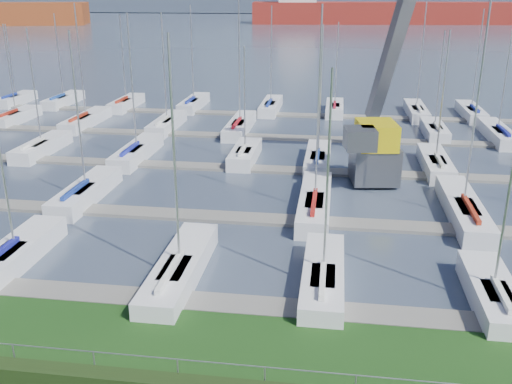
# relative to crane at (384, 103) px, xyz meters

# --- Properties ---
(water) EXTENTS (800.00, 540.00, 0.20)m
(water) POSITION_rel_crane_xyz_m (-7.28, 234.70, -5.73)
(water) COLOR #404B5D
(fence) EXTENTS (80.00, 0.04, 0.04)m
(fence) POSITION_rel_crane_xyz_m (-7.28, -25.30, -4.13)
(fence) COLOR #9899A0
(fence) RESTS_ON grass
(foothill) EXTENTS (900.00, 80.00, 12.00)m
(foothill) POSITION_rel_crane_xyz_m (-7.28, 304.70, 0.67)
(foothill) COLOR #444F63
(foothill) RESTS_ON water
(docks) EXTENTS (90.00, 41.60, 0.25)m
(docks) POSITION_rel_crane_xyz_m (-7.28, 0.70, -5.55)
(docks) COLOR slate
(docks) RESTS_ON water
(crane) EXTENTS (6.37, 13.22, 22.35)m
(crane) POSITION_rel_crane_xyz_m (0.00, 0.00, 0.00)
(crane) COLOR slate
(crane) RESTS_ON water
(cargo_ship_mid) EXTENTS (112.63, 29.33, 21.50)m
(cargo_ship_mid) POSITION_rel_crane_xyz_m (14.25, 191.07, -1.88)
(cargo_ship_mid) COLOR maroon
(cargo_ship_mid) RESTS_ON water
(sailboat_fleet) EXTENTS (73.89, 49.53, 13.29)m
(sailboat_fleet) POSITION_rel_crane_xyz_m (-8.71, 3.14, 0.04)
(sailboat_fleet) COLOR navy
(sailboat_fleet) RESTS_ON water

